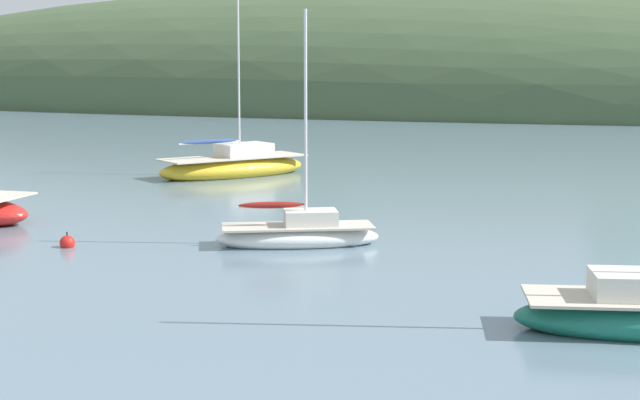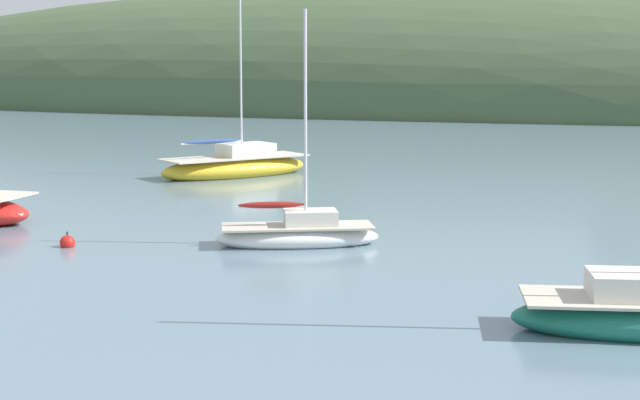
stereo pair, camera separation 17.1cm
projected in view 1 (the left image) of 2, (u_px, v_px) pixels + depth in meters
far_shoreline_hill at (348, 108)px, 104.12m from camera, size 150.00×36.00×28.51m
sailboat_blue_center at (299, 234)px, 28.66m from camera, size 4.95×3.66×6.91m
sailboat_white_near at (234, 166)px, 45.35m from camera, size 6.16×7.54×8.80m
mooring_buoy_inner at (67, 243)px, 28.37m from camera, size 0.44×0.44×0.54m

